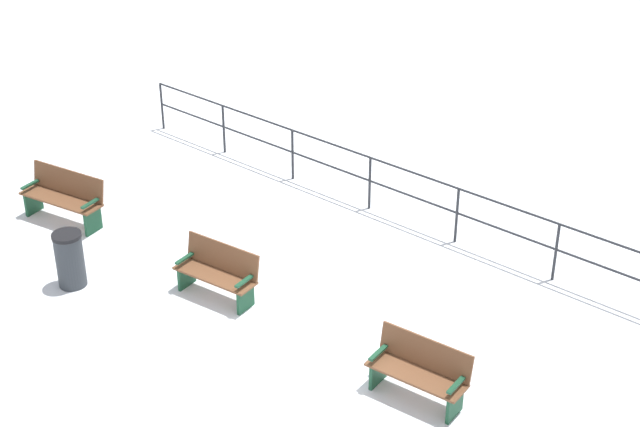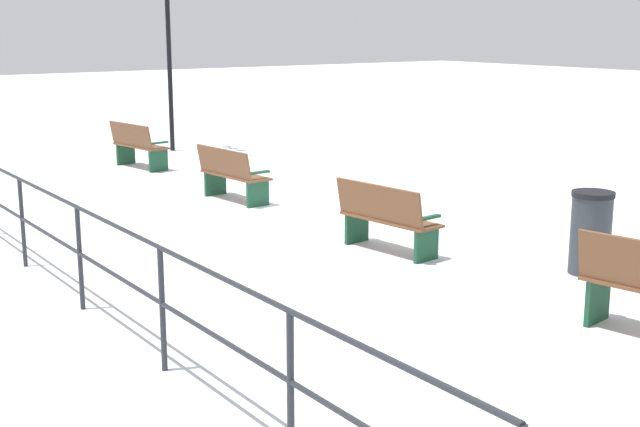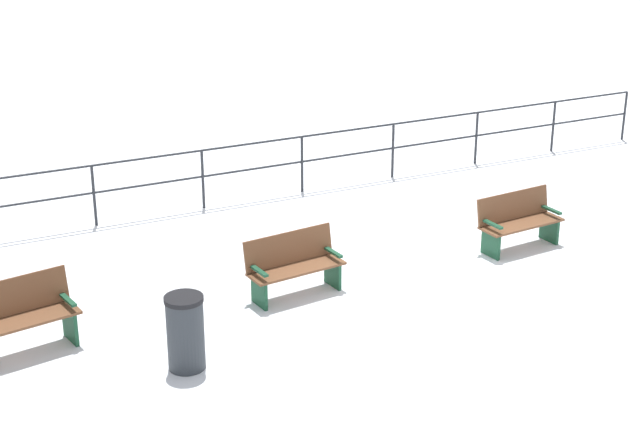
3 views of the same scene
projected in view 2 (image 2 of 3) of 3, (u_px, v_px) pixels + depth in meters
ground_plane at (301, 223)px, 12.59m from camera, size 80.00×80.00×0.00m
bench_second at (386, 217)px, 10.88m from camera, size 0.65×1.48×0.90m
bench_third at (232, 174)px, 14.04m from camera, size 0.63×1.47×0.89m
bench_fourth at (138, 145)px, 17.24m from camera, size 0.71×1.48×0.92m
waterfront_railing at (21, 207)px, 10.20m from camera, size 0.05×15.57×1.09m
trash_bin at (591, 233)px, 9.96m from camera, size 0.49×0.49×0.97m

